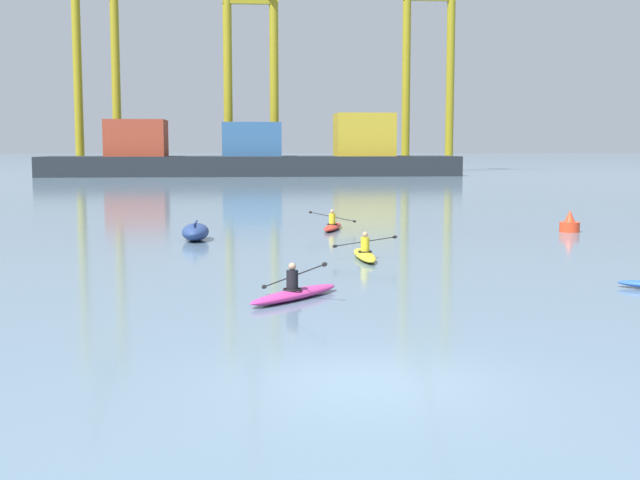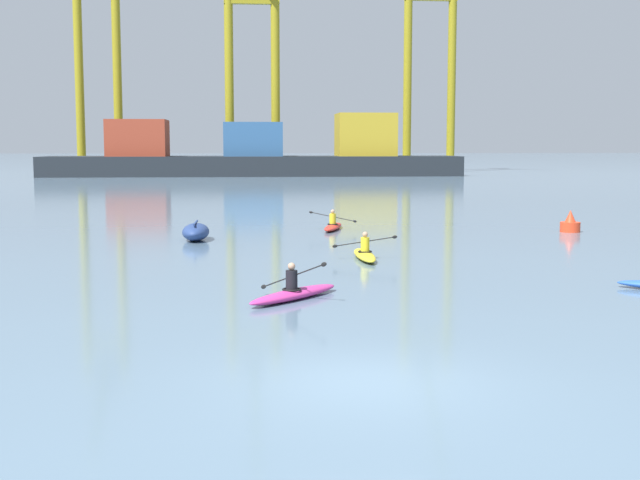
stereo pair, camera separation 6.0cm
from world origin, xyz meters
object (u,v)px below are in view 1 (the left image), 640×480
object	(u,v)px
kayak_magenta	(294,293)
gantry_crane_west	(95,36)
container_barge	(254,156)
kayak_yellow	(365,254)
gantry_crane_west_mid	(251,34)
channel_buoy	(570,224)
gantry_crane_east_mid	(430,34)
kayak_red	(333,226)
capsized_dinghy	(195,232)

from	to	relation	value
kayak_magenta	gantry_crane_west	bearing A→B (deg)	102.21
container_barge	kayak_yellow	world-z (taller)	container_barge
container_barge	kayak_magenta	distance (m)	88.41
gantry_crane_west_mid	channel_buoy	xyz separation A→B (m)	(13.65, -78.63, -18.27)
gantry_crane_east_mid	kayak_magenta	bearing A→B (deg)	-104.18
gantry_crane_west	kayak_magenta	size ratio (longest dim) A/B	12.48
gantry_crane_west	kayak_magenta	bearing A→B (deg)	-77.79
channel_buoy	kayak_yellow	bearing A→B (deg)	-142.05
channel_buoy	kayak_magenta	xyz separation A→B (m)	(-13.41, -15.70, -0.19)
container_barge	gantry_crane_west_mid	distance (m)	17.12
kayak_red	kayak_yellow	size ratio (longest dim) A/B	1.01
gantry_crane_west_mid	gantry_crane_east_mid	bearing A→B (deg)	15.43
gantry_crane_west	gantry_crane_west_mid	world-z (taller)	gantry_crane_west_mid
kayak_magenta	capsized_dinghy	bearing A→B (deg)	103.38
kayak_red	kayak_yellow	world-z (taller)	same
container_barge	gantry_crane_west	size ratio (longest dim) A/B	1.45
gantry_crane_west_mid	channel_buoy	bearing A→B (deg)	-80.15
gantry_crane_west_mid	gantry_crane_east_mid	distance (m)	26.86
gantry_crane_west	channel_buoy	xyz separation A→B (m)	(34.86, -83.41, -18.44)
gantry_crane_west	kayak_yellow	bearing A→B (deg)	-75.13
container_barge	kayak_red	size ratio (longest dim) A/B	15.41
gantry_crane_west	gantry_crane_east_mid	distance (m)	47.16
gantry_crane_west_mid	kayak_magenta	distance (m)	96.12
channel_buoy	kayak_red	xyz separation A→B (m)	(-10.60, 1.97, -0.19)
gantry_crane_west	kayak_magenta	xyz separation A→B (m)	(21.45, -99.11, -18.63)
channel_buoy	kayak_yellow	world-z (taller)	channel_buoy
gantry_crane_west_mid	gantry_crane_east_mid	xyz separation A→B (m)	(25.87, 7.14, 1.25)
gantry_crane_west_mid	capsized_dinghy	bearing A→B (deg)	-92.17
container_barge	gantry_crane_west	distance (m)	28.98
capsized_dinghy	kayak_magenta	distance (m)	14.19
container_barge	kayak_magenta	xyz separation A→B (m)	(-0.03, -88.37, -2.41)
gantry_crane_east_mid	capsized_dinghy	world-z (taller)	gantry_crane_east_mid
channel_buoy	container_barge	bearing A→B (deg)	100.43
gantry_crane_west	gantry_crane_west_mid	bearing A→B (deg)	-12.69
channel_buoy	gantry_crane_west_mid	bearing A→B (deg)	99.85
kayak_magenta	gantry_crane_east_mid	bearing A→B (deg)	75.82
gantry_crane_east_mid	kayak_magenta	size ratio (longest dim) A/B	14.35
container_barge	gantry_crane_west_mid	xyz separation A→B (m)	(-0.27, 5.96, 16.05)
container_barge	kayak_yellow	xyz separation A→B (m)	(2.84, -80.90, -2.41)
gantry_crane_east_mid	kayak_red	size ratio (longest dim) A/B	12.26
channel_buoy	kayak_yellow	size ratio (longest dim) A/B	0.29
gantry_crane_east_mid	kayak_magenta	world-z (taller)	gantry_crane_east_mid
kayak_red	kayak_magenta	world-z (taller)	kayak_magenta
capsized_dinghy	kayak_red	distance (m)	7.22
gantry_crane_west	kayak_magenta	world-z (taller)	gantry_crane_west
container_barge	channel_buoy	distance (m)	73.93
channel_buoy	kayak_red	distance (m)	10.78
channel_buoy	kayak_yellow	distance (m)	13.37
capsized_dinghy	channel_buoy	world-z (taller)	channel_buoy
gantry_crane_west	capsized_dinghy	bearing A→B (deg)	-77.98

